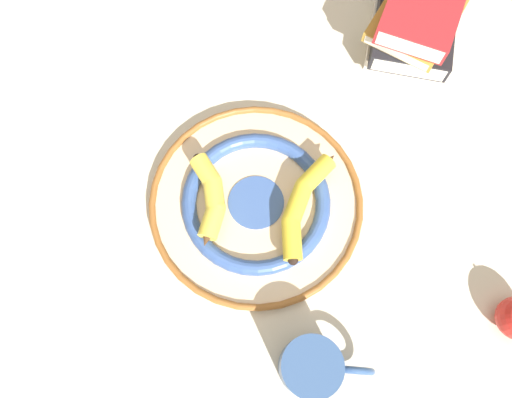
{
  "coord_description": "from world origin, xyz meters",
  "views": [
    {
      "loc": [
        0.24,
        0.04,
        0.86
      ],
      "look_at": [
        -0.03,
        -0.01,
        0.04
      ],
      "focal_mm": 35.0,
      "sensor_mm": 36.0,
      "label": 1
    }
  ],
  "objects_px": {
    "decorative_bowl": "(256,203)",
    "banana_a": "(302,203)",
    "coffee_mug": "(312,367)",
    "banana_b": "(211,198)",
    "book_stack": "(415,25)"
  },
  "relations": [
    {
      "from": "book_stack",
      "to": "coffee_mug",
      "type": "bearing_deg",
      "value": 1.16
    },
    {
      "from": "decorative_bowl",
      "to": "banana_a",
      "type": "xyz_separation_m",
      "value": [
        -0.0,
        0.08,
        0.04
      ]
    },
    {
      "from": "coffee_mug",
      "to": "decorative_bowl",
      "type": "bearing_deg",
      "value": 111.86
    },
    {
      "from": "decorative_bowl",
      "to": "book_stack",
      "type": "xyz_separation_m",
      "value": [
        -0.39,
        0.24,
        0.05
      ]
    },
    {
      "from": "decorative_bowl",
      "to": "banana_a",
      "type": "height_order",
      "value": "banana_a"
    },
    {
      "from": "banana_a",
      "to": "banana_b",
      "type": "distance_m",
      "value": 0.16
    },
    {
      "from": "book_stack",
      "to": "coffee_mug",
      "type": "relative_size",
      "value": 1.46
    },
    {
      "from": "decorative_bowl",
      "to": "coffee_mug",
      "type": "xyz_separation_m",
      "value": [
        0.26,
        0.13,
        0.03
      ]
    },
    {
      "from": "decorative_bowl",
      "to": "banana_a",
      "type": "bearing_deg",
      "value": 90.83
    },
    {
      "from": "decorative_bowl",
      "to": "banana_a",
      "type": "relative_size",
      "value": 1.79
    },
    {
      "from": "coffee_mug",
      "to": "banana_b",
      "type": "bearing_deg",
      "value": 125.41
    },
    {
      "from": "banana_a",
      "to": "coffee_mug",
      "type": "relative_size",
      "value": 1.45
    },
    {
      "from": "banana_a",
      "to": "coffee_mug",
      "type": "height_order",
      "value": "coffee_mug"
    },
    {
      "from": "decorative_bowl",
      "to": "coffee_mug",
      "type": "bearing_deg",
      "value": 27.16
    },
    {
      "from": "banana_b",
      "to": "book_stack",
      "type": "xyz_separation_m",
      "value": [
        -0.4,
        0.32,
        0.01
      ]
    }
  ]
}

